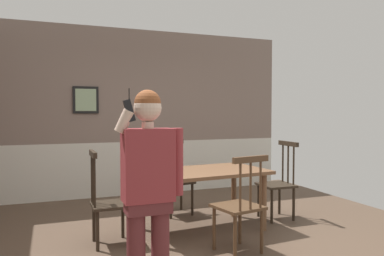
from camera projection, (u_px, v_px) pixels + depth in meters
name	position (u px, v px, depth m)	size (l,w,h in m)	color
ground_plane	(196.00, 249.00, 3.91)	(6.25, 6.25, 0.00)	brown
room_back_partition	(136.00, 116.00, 6.50)	(5.41, 0.17, 2.84)	gray
dining_table	(202.00, 178.00, 4.52)	(1.60, 1.00, 0.73)	brown
chair_near_window	(175.00, 179.00, 5.27)	(0.47, 0.47, 1.04)	#2D2319
chair_by_doorway	(278.00, 182.00, 5.03)	(0.42, 0.42, 1.03)	#2D2319
chair_at_table_head	(240.00, 205.00, 3.79)	(0.50, 0.50, 1.00)	#513823
chair_opposite_corner	(107.00, 201.00, 4.03)	(0.40, 0.40, 1.02)	#2D2319
person_figure	(149.00, 183.00, 2.80)	(0.54, 0.21, 1.60)	brown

